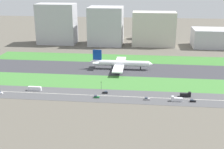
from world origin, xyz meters
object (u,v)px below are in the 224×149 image
object	(u,v)px
office_tower	(154,29)
bus_0	(35,89)
car_0	(193,101)
car_2	(147,99)
car_3	(96,97)
fuel_tank_east	(159,34)
terminal_building	(57,24)
fuel_tank_centre	(141,33)
cargo_warehouse	(213,38)
truck_0	(176,99)
hangar_building	(106,26)
car_4	(105,92)
traffic_light	(101,85)
car_1	(0,93)
fuel_tank_west	(116,33)
airliner	(120,63)
truck_1	(186,95)

from	to	relation	value
office_tower	bus_0	bearing A→B (deg)	-119.44
car_0	car_2	bearing A→B (deg)	0.00
car_3	fuel_tank_east	xyz separation A→B (m)	(59.10, 237.00, 7.26)
bus_0	car_3	world-z (taller)	bus_0
terminal_building	fuel_tank_centre	world-z (taller)	terminal_building
car_2	cargo_warehouse	xyz separation A→B (m)	(88.22, 192.00, 11.20)
truck_0	bus_0	bearing A→B (deg)	-4.92
hangar_building	terminal_building	bearing A→B (deg)	180.00
car_4	traffic_light	size ratio (longest dim) A/B	0.61
car_1	fuel_tank_east	bearing A→B (deg)	-120.34
cargo_warehouse	fuel_tank_east	xyz separation A→B (m)	(-68.78, 45.00, -3.93)
car_3	cargo_warehouse	size ratio (longest dim) A/B	0.08
hangar_building	fuel_tank_west	bearing A→B (deg)	77.74
fuel_tank_centre	terminal_building	bearing A→B (deg)	-158.90
fuel_tank_west	fuel_tank_east	bearing A→B (deg)	0.00
truck_0	office_tower	world-z (taller)	office_tower
airliner	bus_0	distance (m)	94.90
car_4	fuel_tank_east	distance (m)	233.29
truck_1	traffic_light	world-z (taller)	traffic_light
traffic_light	airliner	bearing A→B (deg)	79.86
car_2	fuel_tank_east	distance (m)	237.91
traffic_light	fuel_tank_east	distance (m)	226.52
office_tower	car_1	bearing A→B (deg)	-123.77
bus_0	car_0	distance (m)	128.73
truck_0	fuel_tank_west	size ratio (longest dim) A/B	0.35
truck_0	fuel_tank_centre	world-z (taller)	fuel_tank_centre
hangar_building	fuel_tank_west	size ratio (longest dim) A/B	2.15
cargo_warehouse	car_0	bearing A→B (deg)	-105.57
office_tower	fuel_tank_east	distance (m)	48.45
car_3	car_4	xyz separation A→B (m)	(5.79, 10.00, 0.00)
car_0	terminal_building	world-z (taller)	terminal_building
airliner	car_2	bearing A→B (deg)	-70.54
truck_1	fuel_tank_centre	size ratio (longest dim) A/B	0.42
airliner	car_3	distance (m)	79.11
fuel_tank_west	car_1	bearing A→B (deg)	-107.02
fuel_tank_west	fuel_tank_east	xyz separation A→B (m)	(66.16, 0.00, 0.27)
car_3	traffic_light	bearing A→B (deg)	-94.35
hangar_building	fuel_tank_west	world-z (taller)	hangar_building
airliner	car_1	distance (m)	120.51
bus_0	car_3	size ratio (longest dim) A/B	2.64
truck_1	fuel_tank_centre	world-z (taller)	fuel_tank_centre
car_0	fuel_tank_centre	xyz separation A→B (m)	(-43.67, 237.00, 7.46)
car_1	terminal_building	size ratio (longest dim) A/B	0.08
airliner	car_0	bearing A→B (deg)	-51.39
car_2	car_0	bearing A→B (deg)	-180.00
car_2	hangar_building	size ratio (longest dim) A/B	0.09
terminal_building	truck_0	bearing A→B (deg)	-52.35
bus_0	car_1	world-z (taller)	bus_0
car_3	car_1	world-z (taller)	same
bus_0	terminal_building	xyz separation A→B (m)	(-31.98, 182.00, 25.84)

